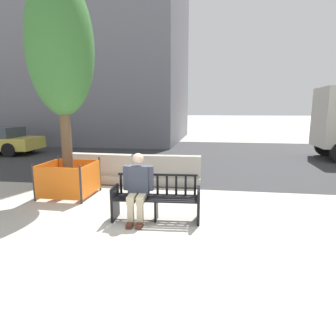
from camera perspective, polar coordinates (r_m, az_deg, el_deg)
ground_plane at (r=5.79m, az=-5.82°, el=-10.67°), size 200.00×200.00×0.00m
street_asphalt at (r=14.12m, az=3.10°, el=2.42°), size 120.00×12.00×0.01m
street_bench at (r=5.89m, az=-2.24°, el=-6.13°), size 1.72×0.63×0.88m
seated_person at (r=5.81m, az=-5.76°, el=-3.41°), size 0.59×0.74×1.31m
jersey_barrier_centre at (r=8.67m, az=-0.38°, el=-0.86°), size 2.02×0.74×0.84m
jersey_barrier_left at (r=9.18m, az=-12.48°, el=-0.45°), size 2.03×0.77×0.84m
street_tree at (r=7.82m, az=-19.83°, el=20.65°), size 1.54×1.54×5.15m
construction_fence at (r=7.89m, az=-18.36°, el=-1.81°), size 1.22×1.22×0.90m
building_centre_left at (r=23.43m, az=-15.05°, el=25.91°), size 12.90×10.00×16.50m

